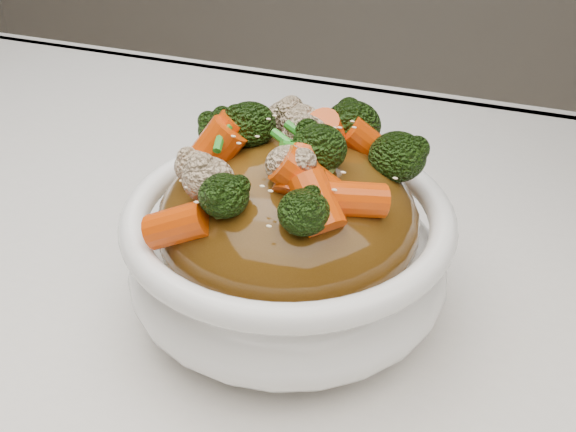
% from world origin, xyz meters
% --- Properties ---
extents(tablecloth, '(1.20, 0.80, 0.04)m').
position_xyz_m(tablecloth, '(0.00, 0.00, 0.73)').
color(tablecloth, silver).
rests_on(tablecloth, dining_table).
extents(bowl, '(0.24, 0.24, 0.08)m').
position_xyz_m(bowl, '(0.04, 0.04, 0.79)').
color(bowl, white).
rests_on(bowl, tablecloth).
extents(sauce_base, '(0.19, 0.19, 0.08)m').
position_xyz_m(sauce_base, '(0.04, 0.04, 0.81)').
color(sauce_base, '#4D2F0D').
rests_on(sauce_base, bowl).
extents(carrots, '(0.19, 0.19, 0.04)m').
position_xyz_m(carrots, '(0.04, 0.04, 0.87)').
color(carrots, '#D24206').
rests_on(carrots, sauce_base).
extents(broccoli, '(0.19, 0.19, 0.04)m').
position_xyz_m(broccoli, '(0.04, 0.04, 0.87)').
color(broccoli, black).
rests_on(broccoli, sauce_base).
extents(cauliflower, '(0.19, 0.19, 0.03)m').
position_xyz_m(cauliflower, '(0.04, 0.04, 0.87)').
color(cauliflower, tan).
rests_on(cauliflower, sauce_base).
extents(scallions, '(0.14, 0.14, 0.02)m').
position_xyz_m(scallions, '(0.04, 0.04, 0.87)').
color(scallions, '#25871F').
rests_on(scallions, sauce_base).
extents(sesame_seeds, '(0.17, 0.17, 0.01)m').
position_xyz_m(sesame_seeds, '(0.04, 0.04, 0.87)').
color(sesame_seeds, beige).
rests_on(sesame_seeds, sauce_base).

